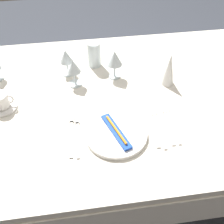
{
  "coord_description": "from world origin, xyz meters",
  "views": [
    {
      "loc": [
        -0.12,
        -1.0,
        1.64
      ],
      "look_at": [
        0.01,
        -0.12,
        0.76
      ],
      "focal_mm": 45.16,
      "sensor_mm": 36.0,
      "label": 1
    }
  ],
  "objects_px": {
    "wine_glass_centre": "(115,59)",
    "dinner_plate": "(116,134)",
    "fork_inner": "(71,134)",
    "fork_outer": "(78,135)",
    "dinner_knife": "(154,129)",
    "spoon_dessert": "(164,121)",
    "toothbrush_package": "(116,131)",
    "wine_glass_right": "(66,58)",
    "drink_tumbler": "(94,56)",
    "coffee_cup_left": "(1,100)",
    "wine_glass_far": "(73,68)",
    "spoon_tea": "(171,120)",
    "napkin_folded": "(169,69)",
    "spoon_soup": "(157,124)"
  },
  "relations": [
    {
      "from": "wine_glass_centre",
      "to": "wine_glass_right",
      "type": "distance_m",
      "value": 0.25
    },
    {
      "from": "spoon_dessert",
      "to": "dinner_knife",
      "type": "bearing_deg",
      "value": -148.03
    },
    {
      "from": "toothbrush_package",
      "to": "napkin_folded",
      "type": "bearing_deg",
      "value": 44.93
    },
    {
      "from": "coffee_cup_left",
      "to": "wine_glass_right",
      "type": "relative_size",
      "value": 0.69
    },
    {
      "from": "dinner_plate",
      "to": "wine_glass_centre",
      "type": "bearing_deg",
      "value": 82.33
    },
    {
      "from": "fork_outer",
      "to": "spoon_soup",
      "type": "height_order",
      "value": "spoon_soup"
    },
    {
      "from": "toothbrush_package",
      "to": "dinner_knife",
      "type": "xyz_separation_m",
      "value": [
        0.16,
        0.01,
        -0.02
      ]
    },
    {
      "from": "spoon_tea",
      "to": "coffee_cup_left",
      "type": "height_order",
      "value": "coffee_cup_left"
    },
    {
      "from": "spoon_soup",
      "to": "wine_glass_right",
      "type": "bearing_deg",
      "value": 131.54
    },
    {
      "from": "coffee_cup_left",
      "to": "napkin_folded",
      "type": "xyz_separation_m",
      "value": [
        0.8,
        0.07,
        0.04
      ]
    },
    {
      "from": "coffee_cup_left",
      "to": "wine_glass_far",
      "type": "xyz_separation_m",
      "value": [
        0.34,
        0.12,
        0.06
      ]
    },
    {
      "from": "fork_inner",
      "to": "wine_glass_centre",
      "type": "relative_size",
      "value": 1.51
    },
    {
      "from": "fork_outer",
      "to": "spoon_tea",
      "type": "height_order",
      "value": "spoon_tea"
    },
    {
      "from": "dinner_knife",
      "to": "spoon_dessert",
      "type": "relative_size",
      "value": 1.0
    },
    {
      "from": "toothbrush_package",
      "to": "coffee_cup_left",
      "type": "xyz_separation_m",
      "value": [
        -0.49,
        0.24,
        0.02
      ]
    },
    {
      "from": "napkin_folded",
      "to": "spoon_dessert",
      "type": "bearing_deg",
      "value": -108.31
    },
    {
      "from": "wine_glass_far",
      "to": "spoon_tea",
      "type": "bearing_deg",
      "value": -37.91
    },
    {
      "from": "spoon_tea",
      "to": "wine_glass_right",
      "type": "distance_m",
      "value": 0.61
    },
    {
      "from": "fork_outer",
      "to": "fork_inner",
      "type": "relative_size",
      "value": 0.98
    },
    {
      "from": "fork_outer",
      "to": "coffee_cup_left",
      "type": "height_order",
      "value": "coffee_cup_left"
    },
    {
      "from": "fork_inner",
      "to": "wine_glass_centre",
      "type": "height_order",
      "value": "wine_glass_centre"
    },
    {
      "from": "spoon_soup",
      "to": "wine_glass_right",
      "type": "relative_size",
      "value": 1.61
    },
    {
      "from": "dinner_knife",
      "to": "wine_glass_right",
      "type": "bearing_deg",
      "value": 127.93
    },
    {
      "from": "spoon_tea",
      "to": "drink_tumbler",
      "type": "distance_m",
      "value": 0.55
    },
    {
      "from": "dinner_plate",
      "to": "wine_glass_far",
      "type": "bearing_deg",
      "value": 112.64
    },
    {
      "from": "dinner_plate",
      "to": "fork_inner",
      "type": "xyz_separation_m",
      "value": [
        -0.19,
        0.03,
        -0.01
      ]
    },
    {
      "from": "dinner_plate",
      "to": "spoon_soup",
      "type": "xyz_separation_m",
      "value": [
        0.19,
        0.04,
        -0.01
      ]
    },
    {
      "from": "dinner_plate",
      "to": "spoon_tea",
      "type": "height_order",
      "value": "dinner_plate"
    },
    {
      "from": "dinner_knife",
      "to": "fork_inner",
      "type": "bearing_deg",
      "value": 176.26
    },
    {
      "from": "toothbrush_package",
      "to": "spoon_dessert",
      "type": "height_order",
      "value": "toothbrush_package"
    },
    {
      "from": "dinner_knife",
      "to": "spoon_dessert",
      "type": "xyz_separation_m",
      "value": [
        0.06,
        0.04,
        -0.0
      ]
    },
    {
      "from": "fork_inner",
      "to": "spoon_tea",
      "type": "distance_m",
      "value": 0.44
    },
    {
      "from": "dinner_plate",
      "to": "napkin_folded",
      "type": "relative_size",
      "value": 1.54
    },
    {
      "from": "spoon_tea",
      "to": "wine_glass_right",
      "type": "xyz_separation_m",
      "value": [
        -0.44,
        0.41,
        0.1
      ]
    },
    {
      "from": "wine_glass_right",
      "to": "drink_tumbler",
      "type": "distance_m",
      "value": 0.16
    },
    {
      "from": "toothbrush_package",
      "to": "wine_glass_centre",
      "type": "xyz_separation_m",
      "value": [
        0.05,
        0.4,
        0.08
      ]
    },
    {
      "from": "toothbrush_package",
      "to": "spoon_dessert",
      "type": "bearing_deg",
      "value": 11.75
    },
    {
      "from": "dinner_knife",
      "to": "spoon_dessert",
      "type": "distance_m",
      "value": 0.07
    },
    {
      "from": "dinner_knife",
      "to": "spoon_soup",
      "type": "bearing_deg",
      "value": 48.25
    },
    {
      "from": "fork_inner",
      "to": "wine_glass_far",
      "type": "xyz_separation_m",
      "value": [
        0.03,
        0.33,
        0.1
      ]
    },
    {
      "from": "dinner_knife",
      "to": "napkin_folded",
      "type": "bearing_deg",
      "value": 64.16
    },
    {
      "from": "dinner_knife",
      "to": "wine_glass_right",
      "type": "relative_size",
      "value": 1.53
    },
    {
      "from": "wine_glass_centre",
      "to": "dinner_plate",
      "type": "bearing_deg",
      "value": -97.67
    },
    {
      "from": "wine_glass_right",
      "to": "toothbrush_package",
      "type": "bearing_deg",
      "value": -68.01
    },
    {
      "from": "toothbrush_package",
      "to": "wine_glass_right",
      "type": "bearing_deg",
      "value": 111.99
    },
    {
      "from": "dinner_plate",
      "to": "spoon_dessert",
      "type": "height_order",
      "value": "dinner_plate"
    },
    {
      "from": "napkin_folded",
      "to": "dinner_knife",
      "type": "bearing_deg",
      "value": -115.84
    },
    {
      "from": "fork_outer",
      "to": "wine_glass_centre",
      "type": "bearing_deg",
      "value": 60.18
    },
    {
      "from": "dinner_knife",
      "to": "wine_glass_far",
      "type": "xyz_separation_m",
      "value": [
        -0.32,
        0.35,
        0.1
      ]
    },
    {
      "from": "dinner_knife",
      "to": "napkin_folded",
      "type": "distance_m",
      "value": 0.34
    }
  ]
}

